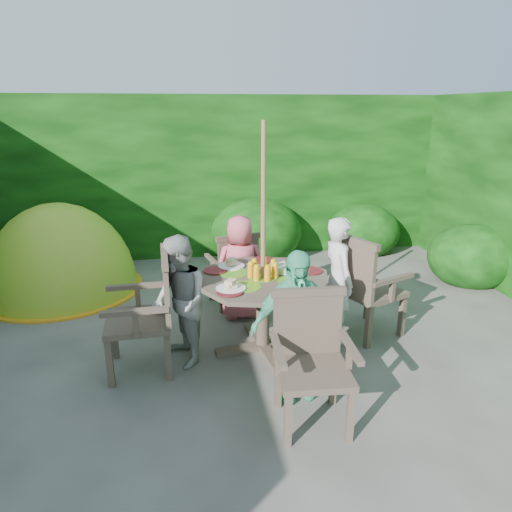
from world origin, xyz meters
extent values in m
plane|color=#4B4843|center=(0.00, 0.00, 0.00)|extent=(60.00, 60.00, 0.00)
cube|color=black|center=(0.00, 4.00, 1.25)|extent=(9.00, 1.00, 2.50)
cylinder|color=#3E3228|center=(0.17, 0.40, 0.36)|extent=(0.13, 0.13, 0.73)
cube|color=#3E3228|center=(0.17, 0.40, 0.03)|extent=(0.97, 0.24, 0.06)
cube|color=#3E3228|center=(0.17, 0.40, 0.03)|extent=(0.24, 0.97, 0.06)
cylinder|color=#3E3228|center=(0.17, 0.40, 0.75)|extent=(1.50, 1.50, 0.04)
cylinder|color=#509E1B|center=(-0.04, 0.18, 0.77)|extent=(0.30, 0.30, 0.00)
cylinder|color=#509E1B|center=(0.42, 0.25, 0.77)|extent=(0.30, 0.30, 0.00)
cylinder|color=#509E1B|center=(-0.09, 0.56, 0.77)|extent=(0.30, 0.30, 0.00)
cylinder|color=#509E1B|center=(0.37, 0.63, 0.77)|extent=(0.30, 0.30, 0.00)
cylinder|color=#509E1B|center=(0.17, 0.40, 0.77)|extent=(0.30, 0.30, 0.00)
cylinder|color=white|center=(0.50, 0.67, 0.78)|extent=(0.27, 0.27, 0.01)
cylinder|color=white|center=(-0.10, 0.74, 0.78)|extent=(0.27, 0.27, 0.01)
cylinder|color=white|center=(-0.17, 0.14, 0.78)|extent=(0.27, 0.27, 0.01)
cylinder|color=white|center=(0.43, 0.07, 0.78)|extent=(0.27, 0.27, 0.01)
cylinder|color=#AD0B13|center=(0.65, 0.47, 0.78)|extent=(0.23, 0.23, 0.01)
cylinder|color=#AD0B13|center=(0.25, 0.89, 0.78)|extent=(0.23, 0.23, 0.01)
cylinder|color=#AD0B13|center=(-0.27, 0.63, 0.78)|extent=(0.23, 0.23, 0.01)
cylinder|color=#AD0B13|center=(-0.19, 0.06, 0.78)|extent=(0.23, 0.23, 0.01)
cylinder|color=#AD0B13|center=(0.38, -0.04, 0.78)|extent=(0.23, 0.23, 0.01)
cylinder|color=green|center=(0.39, 0.49, 0.81)|extent=(0.19, 0.19, 0.06)
cylinder|color=brown|center=(0.17, 0.40, 1.10)|extent=(0.05, 0.05, 2.20)
cube|color=#3E3228|center=(1.33, 0.57, 0.48)|extent=(0.73, 0.75, 0.06)
cube|color=#3E3228|center=(1.65, 0.44, 0.23)|extent=(0.07, 0.07, 0.47)
cube|color=#3E3228|center=(1.46, 0.89, 0.23)|extent=(0.07, 0.07, 0.47)
cube|color=#3E3228|center=(1.20, 0.25, 0.23)|extent=(0.07, 0.07, 0.47)
cube|color=#3E3228|center=(1.01, 0.70, 0.23)|extent=(0.07, 0.07, 0.47)
cube|color=#3E3228|center=(1.09, 0.47, 0.78)|extent=(0.26, 0.55, 0.55)
cube|color=#3E3228|center=(1.44, 0.31, 0.70)|extent=(0.53, 0.26, 0.04)
cube|color=#3E3228|center=(1.22, 0.84, 0.70)|extent=(0.53, 0.26, 0.04)
cube|color=#3E3228|center=(-1.00, 0.24, 0.48)|extent=(0.58, 0.61, 0.06)
cube|color=#3E3228|center=(-1.26, 0.47, 0.23)|extent=(0.06, 0.06, 0.47)
cube|color=#3E3228|center=(-1.24, -0.02, 0.23)|extent=(0.06, 0.06, 0.47)
cube|color=#3E3228|center=(-0.77, 0.50, 0.23)|extent=(0.06, 0.06, 0.47)
cube|color=#3E3228|center=(-0.75, 0.01, 0.23)|extent=(0.06, 0.06, 0.47)
cube|color=#3E3228|center=(-0.74, 0.25, 0.78)|extent=(0.07, 0.58, 0.56)
cube|color=#3E3228|center=(-1.02, 0.53, 0.70)|extent=(0.56, 0.08, 0.04)
cube|color=#3E3228|center=(-0.99, -0.05, 0.70)|extent=(0.56, 0.08, 0.04)
cube|color=#3E3228|center=(0.00, 1.57, 0.40)|extent=(0.59, 0.57, 0.05)
cube|color=#3E3228|center=(0.15, 1.82, 0.20)|extent=(0.06, 0.06, 0.40)
cube|color=#3E3228|center=(-0.25, 1.72, 0.20)|extent=(0.06, 0.06, 0.40)
cube|color=#3E3228|center=(0.25, 1.42, 0.20)|extent=(0.06, 0.06, 0.40)
cube|color=#3E3228|center=(-0.15, 1.32, 0.20)|extent=(0.06, 0.06, 0.40)
cube|color=#3E3228|center=(0.05, 1.35, 0.66)|extent=(0.48, 0.15, 0.47)
cube|color=#3E3228|center=(0.24, 1.63, 0.59)|extent=(0.16, 0.47, 0.04)
cube|color=#3E3228|center=(-0.24, 1.51, 0.59)|extent=(0.16, 0.47, 0.04)
cube|color=#3E3228|center=(0.33, -0.76, 0.44)|extent=(0.56, 0.54, 0.05)
cube|color=#3E3228|center=(0.09, -0.97, 0.21)|extent=(0.05, 0.05, 0.43)
cube|color=#3E3228|center=(0.54, -1.00, 0.21)|extent=(0.05, 0.05, 0.43)
cube|color=#3E3228|center=(0.12, -0.53, 0.21)|extent=(0.05, 0.05, 0.43)
cube|color=#3E3228|center=(0.57, -0.55, 0.21)|extent=(0.05, 0.05, 0.43)
cube|color=#3E3228|center=(0.35, -0.52, 0.71)|extent=(0.53, 0.07, 0.51)
cube|color=#3E3228|center=(0.07, -0.75, 0.64)|extent=(0.08, 0.51, 0.04)
cube|color=#3E3228|center=(0.60, -0.78, 0.64)|extent=(0.08, 0.51, 0.04)
imported|color=silver|center=(0.96, 0.52, 0.65)|extent=(0.35, 0.50, 1.29)
imported|color=#A5A6A0|center=(-0.63, 0.29, 0.62)|extent=(0.62, 0.71, 1.23)
imported|color=#D35766|center=(0.05, 1.20, 0.59)|extent=(0.60, 0.40, 1.19)
imported|color=#54C59A|center=(0.28, -0.39, 0.63)|extent=(0.79, 0.44, 1.27)
ellipsoid|color=#94C826|center=(-2.16, 2.38, 0.00)|extent=(2.36, 2.36, 2.32)
ellipsoid|color=black|center=(-1.98, 1.75, 0.00)|extent=(0.72, 0.51, 0.80)
cylinder|color=orange|center=(-2.16, 2.38, 0.01)|extent=(2.03, 2.03, 0.03)
camera|label=1|loc=(-0.57, -3.59, 2.29)|focal=32.00mm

